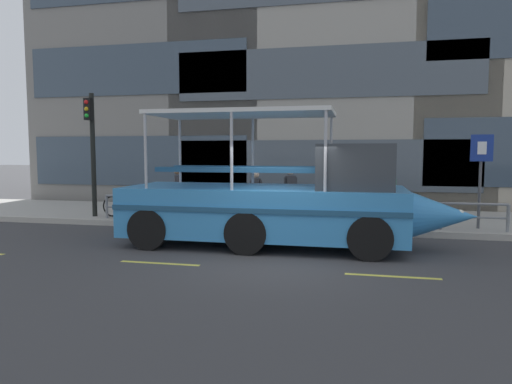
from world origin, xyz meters
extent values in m
plane|color=#3D3D3F|center=(0.00, 0.00, 0.00)|extent=(120.00, 120.00, 0.00)
cube|color=#A8A59E|center=(0.00, 5.60, 0.09)|extent=(32.00, 4.80, 0.18)
cube|color=#B2ADA3|center=(0.00, 3.11, 0.09)|extent=(32.00, 0.18, 0.18)
cube|color=#DBD64C|center=(-2.40, -1.25, 0.00)|extent=(1.80, 0.12, 0.01)
cube|color=#DBD64C|center=(2.40, -1.25, 0.00)|extent=(1.80, 0.12, 0.01)
cube|color=#3D4C5B|center=(-7.80, 8.37, 1.98)|extent=(10.01, 0.06, 2.17)
cube|color=#3D4C5B|center=(-7.80, 8.37, 5.93)|extent=(10.01, 0.06, 2.17)
cube|color=#4C5660|center=(0.31, 8.37, 1.84)|extent=(12.09, 0.06, 2.02)
cube|color=#4C5660|center=(0.31, 8.37, 5.52)|extent=(12.09, 0.06, 2.02)
cylinder|color=gray|center=(-0.31, 3.45, 0.94)|extent=(12.18, 0.07, 0.07)
cylinder|color=gray|center=(-0.31, 3.45, 0.56)|extent=(12.18, 0.06, 0.06)
cylinder|color=gray|center=(-6.40, 3.45, 0.56)|extent=(0.09, 0.09, 0.76)
cylinder|color=gray|center=(-4.66, 3.45, 0.56)|extent=(0.09, 0.09, 0.76)
cylinder|color=gray|center=(-2.92, 3.45, 0.56)|extent=(0.09, 0.09, 0.76)
cylinder|color=gray|center=(-1.18, 3.45, 0.56)|extent=(0.09, 0.09, 0.76)
cylinder|color=gray|center=(0.56, 3.45, 0.56)|extent=(0.09, 0.09, 0.76)
cylinder|color=gray|center=(2.30, 3.45, 0.56)|extent=(0.09, 0.09, 0.76)
cylinder|color=gray|center=(4.04, 3.45, 0.56)|extent=(0.09, 0.09, 0.76)
cylinder|color=gray|center=(5.78, 3.45, 0.56)|extent=(0.09, 0.09, 0.76)
cylinder|color=black|center=(-7.05, 3.79, 2.26)|extent=(0.16, 0.16, 4.16)
cube|color=black|center=(-7.05, 3.59, 3.79)|extent=(0.24, 0.20, 0.72)
sphere|color=red|center=(-7.05, 3.48, 4.01)|extent=(0.14, 0.14, 0.14)
sphere|color=gold|center=(-7.05, 3.48, 3.79)|extent=(0.14, 0.14, 0.14)
sphere|color=green|center=(-7.05, 3.48, 3.57)|extent=(0.14, 0.14, 0.14)
cylinder|color=#4C4F54|center=(5.14, 3.91, 1.51)|extent=(0.08, 0.08, 2.66)
cube|color=navy|center=(5.14, 3.86, 2.49)|extent=(0.60, 0.04, 0.76)
cube|color=white|center=(5.14, 3.84, 2.49)|extent=(0.24, 0.01, 0.36)
torus|color=black|center=(-5.37, 3.82, 0.53)|extent=(0.70, 0.04, 0.70)
torus|color=black|center=(-6.41, 3.82, 0.53)|extent=(0.70, 0.04, 0.70)
cylinder|color=black|center=(-5.89, 3.82, 0.69)|extent=(0.95, 0.04, 0.04)
cylinder|color=black|center=(-6.07, 3.82, 0.83)|extent=(0.19, 0.04, 0.51)
cube|color=black|center=(-6.11, 3.82, 1.11)|extent=(0.20, 0.08, 0.06)
cylinder|color=#A5A5AA|center=(-5.41, 3.82, 1.03)|extent=(0.03, 0.46, 0.03)
cube|color=#388CD1|center=(-0.62, 1.14, 0.89)|extent=(6.99, 2.51, 1.22)
cone|color=#388CD1|center=(3.66, 1.14, 0.89)|extent=(1.57, 1.16, 1.16)
cylinder|color=#388CD1|center=(-4.12, 1.14, 0.89)|extent=(0.35, 1.16, 1.16)
cube|color=navy|center=(-0.62, -0.13, 1.04)|extent=(6.99, 0.04, 0.12)
sphere|color=white|center=(4.06, 1.14, 0.94)|extent=(0.22, 0.22, 0.22)
cube|color=#33383D|center=(1.65, 1.14, 2.03)|extent=(1.75, 2.11, 1.07)
cube|color=silver|center=(-1.15, 1.14, 3.35)|extent=(4.55, 2.31, 0.10)
cylinder|color=#B2B2B7|center=(1.01, 2.24, 2.40)|extent=(0.07, 0.07, 1.80)
cylinder|color=#B2B2B7|center=(1.01, 0.04, 2.40)|extent=(0.07, 0.07, 1.80)
cylinder|color=#B2B2B7|center=(-1.15, 2.24, 2.40)|extent=(0.07, 0.07, 1.80)
cylinder|color=#B2B2B7|center=(-1.15, 0.04, 2.40)|extent=(0.07, 0.07, 1.80)
cylinder|color=#B2B2B7|center=(-3.30, 2.24, 2.40)|extent=(0.07, 0.07, 1.80)
cylinder|color=#B2B2B7|center=(-3.30, 0.04, 2.40)|extent=(0.07, 0.07, 1.80)
cube|color=navy|center=(-1.15, 1.74, 1.95)|extent=(4.18, 0.28, 0.12)
cube|color=navy|center=(-1.15, 0.54, 1.95)|extent=(4.18, 0.28, 0.12)
cylinder|color=black|center=(2.00, 2.29, 0.50)|extent=(1.00, 0.28, 1.00)
cylinder|color=black|center=(2.00, -0.01, 0.50)|extent=(1.00, 0.28, 1.00)
cylinder|color=black|center=(-0.80, 2.29, 0.50)|extent=(1.00, 0.28, 1.00)
cylinder|color=black|center=(-0.80, -0.01, 0.50)|extent=(1.00, 0.28, 1.00)
cylinder|color=black|center=(-3.24, 2.29, 0.50)|extent=(1.00, 0.28, 1.00)
cylinder|color=black|center=(-3.24, -0.01, 0.50)|extent=(1.00, 0.28, 1.00)
cylinder|color=black|center=(2.75, 4.34, 0.60)|extent=(0.11, 0.11, 0.84)
cylinder|color=black|center=(2.64, 4.46, 0.60)|extent=(0.11, 0.11, 0.84)
cube|color=#236B47|center=(2.70, 4.40, 1.31)|extent=(0.35, 0.36, 0.59)
cylinder|color=#236B47|center=(2.84, 4.25, 1.28)|extent=(0.07, 0.07, 0.53)
cylinder|color=#236B47|center=(2.56, 4.56, 1.28)|extent=(0.07, 0.07, 0.53)
sphere|color=tan|center=(2.70, 4.40, 1.75)|extent=(0.23, 0.23, 0.23)
cylinder|color=#47423D|center=(-0.38, 4.84, 0.59)|extent=(0.10, 0.10, 0.83)
cylinder|color=#47423D|center=(-0.52, 4.75, 0.59)|extent=(0.10, 0.10, 0.83)
cube|color=#38383D|center=(-0.45, 4.79, 1.30)|extent=(0.36, 0.32, 0.59)
cylinder|color=#38383D|center=(-0.28, 4.90, 1.27)|extent=(0.07, 0.07, 0.53)
cylinder|color=#38383D|center=(-0.62, 4.68, 1.27)|extent=(0.07, 0.07, 0.53)
sphere|color=beige|center=(-0.45, 4.79, 1.73)|extent=(0.23, 0.23, 0.23)
cylinder|color=#1E2338|center=(-1.67, 4.72, 0.56)|extent=(0.10, 0.10, 0.77)
cylinder|color=#1E2338|center=(-1.52, 4.68, 0.56)|extent=(0.10, 0.10, 0.77)
cube|color=#38383D|center=(-1.60, 4.70, 1.22)|extent=(0.32, 0.23, 0.54)
cylinder|color=#38383D|center=(-1.78, 4.75, 1.19)|extent=(0.07, 0.07, 0.49)
cylinder|color=#38383D|center=(-1.41, 4.65, 1.19)|extent=(0.07, 0.07, 0.49)
sphere|color=beige|center=(-1.60, 4.70, 1.62)|extent=(0.21, 0.21, 0.21)
cylinder|color=black|center=(-4.32, 4.49, 0.59)|extent=(0.10, 0.10, 0.82)
cylinder|color=black|center=(-4.25, 4.35, 0.59)|extent=(0.10, 0.10, 0.82)
cube|color=#38383D|center=(-4.28, 4.42, 1.29)|extent=(0.30, 0.36, 0.58)
cylinder|color=#38383D|center=(-4.37, 4.60, 1.26)|extent=(0.07, 0.07, 0.52)
cylinder|color=#38383D|center=(-4.19, 4.24, 1.26)|extent=(0.07, 0.07, 0.52)
sphere|color=#936B4C|center=(-4.28, 4.42, 1.72)|extent=(0.23, 0.23, 0.23)
camera|label=1|loc=(1.70, -10.22, 2.39)|focal=32.15mm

